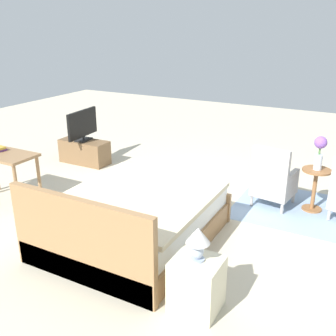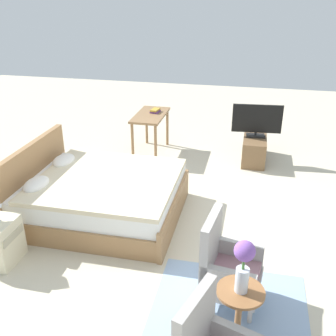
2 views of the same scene
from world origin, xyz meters
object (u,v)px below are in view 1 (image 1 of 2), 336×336
armchair_by_window_right (273,182)px  vanity_desk (3,160)px  nightstand (197,284)px  side_table (315,185)px  table_lamp (198,239)px  flower_vase (320,149)px  bed (133,220)px  tv_stand (85,152)px  tv_flatscreen (82,125)px

armchair_by_window_right → vanity_desk: (3.56, 1.71, 0.26)m
nightstand → vanity_desk: (3.51, -0.85, 0.38)m
side_table → vanity_desk: size_ratio=0.60×
side_table → table_lamp: (0.61, 2.70, 0.35)m
side_table → vanity_desk: bearing=24.2°
side_table → table_lamp: size_ratio=1.88×
side_table → flower_vase: flower_vase is taller
side_table → bed: bearing=47.5°
bed → flower_vase: (-1.79, -1.96, 0.61)m
armchair_by_window_right → tv_stand: 3.65m
bed → flower_vase: size_ratio=4.32×
tv_stand → tv_flatscreen: tv_flatscreen is taller
armchair_by_window_right → flower_vase: 0.78m
armchair_by_window_right → tv_flatscreen: (3.65, -0.20, 0.37)m
flower_vase → tv_flatscreen: bearing=-0.7°
flower_vase → side_table: bearing=45.0°
side_table → nightstand: bearing=77.3°
armchair_by_window_right → tv_stand: bearing=-3.1°
armchair_by_window_right → side_table: 0.57m
tv_flatscreen → flower_vase: bearing=179.3°
bed → flower_vase: bearing=-132.5°
table_lamp → vanity_desk: 3.61m
nightstand → flower_vase: bearing=-102.7°
armchair_by_window_right → side_table: armchair_by_window_right is taller
table_lamp → vanity_desk: bearing=-13.6°
flower_vase → nightstand: flower_vase is taller
side_table → flower_vase: (-0.00, -0.00, 0.52)m
flower_vase → tv_stand: 4.26m
bed → tv_stand: bed is taller
bed → vanity_desk: (2.33, -0.11, 0.34)m
bed → table_lamp: bed is taller
armchair_by_window_right → tv_stand: size_ratio=0.96×
armchair_by_window_right → flower_vase: (-0.56, -0.14, 0.53)m
bed → side_table: bed is taller
nightstand → armchair_by_window_right: bearing=-91.1°
nightstand → table_lamp: 0.48m
side_table → table_lamp: table_lamp is taller
nightstand → side_table: bearing=-102.7°
flower_vase → nightstand: size_ratio=0.91×
vanity_desk → armchair_by_window_right: bearing=-154.4°
nightstand → vanity_desk: 3.63m
vanity_desk → nightstand: bearing=166.4°
table_lamp → tv_flatscreen: size_ratio=0.38×
armchair_by_window_right → table_lamp: 2.58m
flower_vase → vanity_desk: 4.52m
side_table → nightstand: size_ratio=1.18×
table_lamp → armchair_by_window_right: bearing=-91.1°
side_table → table_lamp: bearing=77.3°
tv_flatscreen → side_table: bearing=179.3°
side_table → tv_flatscreen: 4.22m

